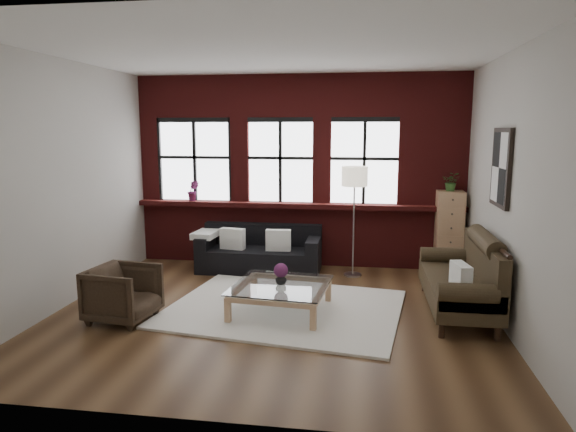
# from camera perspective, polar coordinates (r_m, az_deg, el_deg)

# --- Properties ---
(floor) EXTENTS (5.50, 5.50, 0.00)m
(floor) POSITION_cam_1_polar(r_m,az_deg,el_deg) (6.64, -1.64, -10.68)
(floor) COLOR #472E1A
(floor) RESTS_ON ground
(ceiling) EXTENTS (5.50, 5.50, 0.00)m
(ceiling) POSITION_cam_1_polar(r_m,az_deg,el_deg) (6.29, -1.79, 17.81)
(ceiling) COLOR white
(ceiling) RESTS_ON ground
(wall_back) EXTENTS (5.50, 0.00, 5.50)m
(wall_back) POSITION_cam_1_polar(r_m,az_deg,el_deg) (8.73, 1.18, 4.99)
(wall_back) COLOR #B8B5AB
(wall_back) RESTS_ON ground
(wall_front) EXTENTS (5.50, 0.00, 5.50)m
(wall_front) POSITION_cam_1_polar(r_m,az_deg,el_deg) (3.86, -8.23, -0.97)
(wall_front) COLOR #B8B5AB
(wall_front) RESTS_ON ground
(wall_left) EXTENTS (0.00, 5.00, 5.00)m
(wall_left) POSITION_cam_1_polar(r_m,az_deg,el_deg) (7.27, -23.61, 3.27)
(wall_left) COLOR #B8B5AB
(wall_left) RESTS_ON ground
(wall_right) EXTENTS (0.00, 5.00, 5.00)m
(wall_right) POSITION_cam_1_polar(r_m,az_deg,el_deg) (6.39, 23.39, 2.51)
(wall_right) COLOR #B8B5AB
(wall_right) RESTS_ON ground
(brick_backwall) EXTENTS (5.50, 0.12, 3.20)m
(brick_backwall) POSITION_cam_1_polar(r_m,az_deg,el_deg) (8.67, 1.13, 4.96)
(brick_backwall) COLOR #5E1616
(brick_backwall) RESTS_ON floor
(sill_ledge) EXTENTS (5.50, 0.30, 0.08)m
(sill_ledge) POSITION_cam_1_polar(r_m,az_deg,el_deg) (8.64, 1.04, 1.21)
(sill_ledge) COLOR #5E1616
(sill_ledge) RESTS_ON brick_backwall
(window_left) EXTENTS (1.38, 0.10, 1.50)m
(window_left) POSITION_cam_1_polar(r_m,az_deg,el_deg) (9.07, -10.27, 5.97)
(window_left) COLOR black
(window_left) RESTS_ON brick_backwall
(window_mid) EXTENTS (1.38, 0.10, 1.50)m
(window_mid) POSITION_cam_1_polar(r_m,az_deg,el_deg) (8.71, -0.83, 5.97)
(window_mid) COLOR black
(window_mid) RESTS_ON brick_backwall
(window_right) EXTENTS (1.38, 0.10, 1.50)m
(window_right) POSITION_cam_1_polar(r_m,az_deg,el_deg) (8.60, 8.47, 5.82)
(window_right) COLOR black
(window_right) RESTS_ON brick_backwall
(wall_poster) EXTENTS (0.05, 0.74, 0.94)m
(wall_poster) POSITION_cam_1_polar(r_m,az_deg,el_deg) (6.65, 22.62, 4.98)
(wall_poster) COLOR black
(wall_poster) RESTS_ON wall_right
(shag_rug) EXTENTS (3.21, 2.68, 0.03)m
(shag_rug) POSITION_cam_1_polar(r_m,az_deg,el_deg) (6.74, -0.40, -10.21)
(shag_rug) COLOR white
(shag_rug) RESTS_ON floor
(dark_sofa) EXTENTS (1.98, 0.80, 0.72)m
(dark_sofa) POSITION_cam_1_polar(r_m,az_deg,el_deg) (8.43, -3.18, -3.74)
(dark_sofa) COLOR black
(dark_sofa) RESTS_ON floor
(pillow_a) EXTENTS (0.42, 0.21, 0.34)m
(pillow_a) POSITION_cam_1_polar(r_m,az_deg,el_deg) (8.39, -6.17, -2.53)
(pillow_a) COLOR white
(pillow_a) RESTS_ON dark_sofa
(pillow_b) EXTENTS (0.41, 0.17, 0.34)m
(pillow_b) POSITION_cam_1_polar(r_m,az_deg,el_deg) (8.23, -1.08, -2.70)
(pillow_b) COLOR white
(pillow_b) RESTS_ON dark_sofa
(vintage_settee) EXTENTS (0.86, 1.94, 1.04)m
(vintage_settee) POSITION_cam_1_polar(r_m,az_deg,el_deg) (6.82, 18.37, -6.05)
(vintage_settee) COLOR #332717
(vintage_settee) RESTS_ON floor
(pillow_settee) EXTENTS (0.20, 0.40, 0.34)m
(pillow_settee) POSITION_cam_1_polar(r_m,az_deg,el_deg) (6.22, 18.62, -6.57)
(pillow_settee) COLOR white
(pillow_settee) RESTS_ON vintage_settee
(armchair) EXTENTS (0.83, 0.81, 0.67)m
(armchair) POSITION_cam_1_polar(r_m,az_deg,el_deg) (6.60, -17.85, -8.20)
(armchair) COLOR black
(armchair) RESTS_ON floor
(coffee_table) EXTENTS (1.27, 1.27, 0.39)m
(coffee_table) POSITION_cam_1_polar(r_m,az_deg,el_deg) (6.57, -0.79, -9.21)
(coffee_table) COLOR tan
(coffee_table) RESTS_ON shag_rug
(vase) EXTENTS (0.16, 0.16, 0.15)m
(vase) POSITION_cam_1_polar(r_m,az_deg,el_deg) (6.49, -0.79, -6.99)
(vase) COLOR #B2B2B2
(vase) RESTS_ON coffee_table
(flowers) EXTENTS (0.18, 0.18, 0.18)m
(flowers) POSITION_cam_1_polar(r_m,az_deg,el_deg) (6.46, -0.79, -6.06)
(flowers) COLOR #6C2559
(flowers) RESTS_ON vase
(drawer_chest) EXTENTS (0.41, 0.41, 1.34)m
(drawer_chest) POSITION_cam_1_polar(r_m,az_deg,el_deg) (8.62, 17.42, -1.76)
(drawer_chest) COLOR tan
(drawer_chest) RESTS_ON floor
(potted_plant_top) EXTENTS (0.31, 0.29, 0.30)m
(potted_plant_top) POSITION_cam_1_polar(r_m,az_deg,el_deg) (8.50, 17.70, 3.66)
(potted_plant_top) COLOR #2D5923
(potted_plant_top) RESTS_ON drawer_chest
(floor_lamp) EXTENTS (0.40, 0.40, 1.89)m
(floor_lamp) POSITION_cam_1_polar(r_m,az_deg,el_deg) (8.09, 7.32, -0.14)
(floor_lamp) COLOR #A5A5A8
(floor_lamp) RESTS_ON floor
(sill_plant) EXTENTS (0.23, 0.20, 0.36)m
(sill_plant) POSITION_cam_1_polar(r_m,az_deg,el_deg) (9.00, -10.49, 2.79)
(sill_plant) COLOR #6C2559
(sill_plant) RESTS_ON sill_ledge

